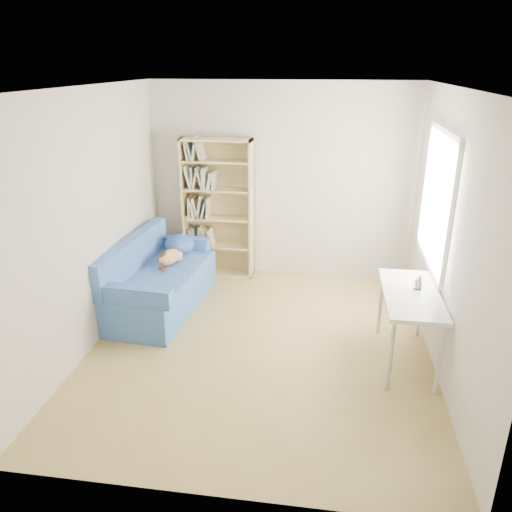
{
  "coord_description": "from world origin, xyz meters",
  "views": [
    {
      "loc": [
        0.62,
        -4.54,
        2.82
      ],
      "look_at": [
        -0.11,
        0.42,
        0.85
      ],
      "focal_mm": 35.0,
      "sensor_mm": 36.0,
      "label": 1
    }
  ],
  "objects_px": {
    "sofa": "(159,280)",
    "desk": "(411,300)",
    "bookshelf": "(218,214)",
    "pen_cup": "(418,284)"
  },
  "relations": [
    {
      "from": "sofa",
      "to": "desk",
      "type": "bearing_deg",
      "value": -11.41
    },
    {
      "from": "sofa",
      "to": "desk",
      "type": "height_order",
      "value": "sofa"
    },
    {
      "from": "desk",
      "to": "pen_cup",
      "type": "xyz_separation_m",
      "value": [
        0.07,
        0.1,
        0.13
      ]
    },
    {
      "from": "bookshelf",
      "to": "desk",
      "type": "height_order",
      "value": "bookshelf"
    },
    {
      "from": "sofa",
      "to": "pen_cup",
      "type": "distance_m",
      "value": 3.01
    },
    {
      "from": "desk",
      "to": "bookshelf",
      "type": "bearing_deg",
      "value": 140.49
    },
    {
      "from": "bookshelf",
      "to": "desk",
      "type": "bearing_deg",
      "value": -39.51
    },
    {
      "from": "bookshelf",
      "to": "desk",
      "type": "xyz_separation_m",
      "value": [
        2.31,
        -1.9,
        -0.2
      ]
    },
    {
      "from": "bookshelf",
      "to": "pen_cup",
      "type": "height_order",
      "value": "bookshelf"
    },
    {
      "from": "desk",
      "to": "pen_cup",
      "type": "relative_size",
      "value": 7.7
    }
  ]
}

